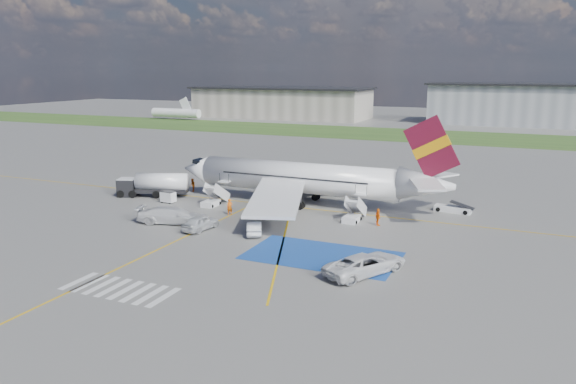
{
  "coord_description": "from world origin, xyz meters",
  "views": [
    {
      "loc": [
        27.1,
        -50.6,
        17.04
      ],
      "look_at": [
        2.47,
        5.28,
        3.5
      ],
      "focal_mm": 35.0,
      "sensor_mm": 36.0,
      "label": 1
    }
  ],
  "objects_px": {
    "airliner": "(309,178)",
    "van_white_b": "(174,213)",
    "car_silver_a": "(200,223)",
    "van_white_a": "(366,261)",
    "car_silver_b": "(254,227)",
    "gpu_cart": "(168,197)",
    "belt_loader": "(453,209)",
    "fuel_tanker": "(154,187)"
  },
  "relations": [
    {
      "from": "airliner",
      "to": "car_silver_b",
      "type": "relative_size",
      "value": 8.58
    },
    {
      "from": "fuel_tanker",
      "to": "gpu_cart",
      "type": "xyz_separation_m",
      "value": [
        3.95,
        -2.26,
        -0.66
      ]
    },
    {
      "from": "airliner",
      "to": "van_white_a",
      "type": "distance_m",
      "value": 24.94
    },
    {
      "from": "gpu_cart",
      "to": "car_silver_a",
      "type": "relative_size",
      "value": 0.4
    },
    {
      "from": "gpu_cart",
      "to": "van_white_b",
      "type": "distance_m",
      "value": 10.31
    },
    {
      "from": "fuel_tanker",
      "to": "van_white_b",
      "type": "relative_size",
      "value": 1.53
    },
    {
      "from": "van_white_b",
      "to": "airliner",
      "type": "bearing_deg",
      "value": -50.52
    },
    {
      "from": "belt_loader",
      "to": "van_white_b",
      "type": "xyz_separation_m",
      "value": [
        -27.89,
        -17.86,
        0.89
      ]
    },
    {
      "from": "fuel_tanker",
      "to": "car_silver_a",
      "type": "relative_size",
      "value": 2.03
    },
    {
      "from": "gpu_cart",
      "to": "van_white_b",
      "type": "relative_size",
      "value": 0.3
    },
    {
      "from": "airliner",
      "to": "car_silver_a",
      "type": "height_order",
      "value": "airliner"
    },
    {
      "from": "car_silver_b",
      "to": "van_white_b",
      "type": "distance_m",
      "value": 10.05
    },
    {
      "from": "van_white_a",
      "to": "van_white_b",
      "type": "relative_size",
      "value": 0.97
    },
    {
      "from": "car_silver_a",
      "to": "van_white_a",
      "type": "distance_m",
      "value": 20.66
    },
    {
      "from": "belt_loader",
      "to": "car_silver_a",
      "type": "height_order",
      "value": "car_silver_a"
    },
    {
      "from": "gpu_cart",
      "to": "van_white_b",
      "type": "height_order",
      "value": "van_white_b"
    },
    {
      "from": "airliner",
      "to": "gpu_cart",
      "type": "distance_m",
      "value": 18.35
    },
    {
      "from": "car_silver_a",
      "to": "van_white_b",
      "type": "height_order",
      "value": "van_white_b"
    },
    {
      "from": "fuel_tanker",
      "to": "van_white_a",
      "type": "bearing_deg",
      "value": -46.09
    },
    {
      "from": "car_silver_b",
      "to": "airliner",
      "type": "bearing_deg",
      "value": -119.24
    },
    {
      "from": "airliner",
      "to": "car_silver_a",
      "type": "relative_size",
      "value": 7.76
    },
    {
      "from": "car_silver_a",
      "to": "van_white_a",
      "type": "relative_size",
      "value": 0.77
    },
    {
      "from": "van_white_b",
      "to": "gpu_cart",
      "type": "bearing_deg",
      "value": 24.94
    },
    {
      "from": "car_silver_a",
      "to": "van_white_a",
      "type": "xyz_separation_m",
      "value": [
        19.91,
        -5.52,
        0.34
      ]
    },
    {
      "from": "car_silver_a",
      "to": "belt_loader",
      "type": "bearing_deg",
      "value": -135.4
    },
    {
      "from": "airliner",
      "to": "car_silver_b",
      "type": "height_order",
      "value": "airliner"
    },
    {
      "from": "airliner",
      "to": "gpu_cart",
      "type": "xyz_separation_m",
      "value": [
        -17.01,
        -6.33,
        -2.71
      ]
    },
    {
      "from": "fuel_tanker",
      "to": "van_white_a",
      "type": "distance_m",
      "value": 38.33
    },
    {
      "from": "fuel_tanker",
      "to": "belt_loader",
      "type": "xyz_separation_m",
      "value": [
        38.35,
        7.62,
        -1.0
      ]
    },
    {
      "from": "belt_loader",
      "to": "car_silver_a",
      "type": "relative_size",
      "value": 1.0
    },
    {
      "from": "airliner",
      "to": "car_silver_a",
      "type": "bearing_deg",
      "value": -112.69
    },
    {
      "from": "belt_loader",
      "to": "fuel_tanker",
      "type": "bearing_deg",
      "value": -163.52
    },
    {
      "from": "airliner",
      "to": "van_white_a",
      "type": "relative_size",
      "value": 6.01
    },
    {
      "from": "airliner",
      "to": "van_white_b",
      "type": "bearing_deg",
      "value": -126.25
    },
    {
      "from": "car_silver_a",
      "to": "gpu_cart",
      "type": "bearing_deg",
      "value": -34.09
    },
    {
      "from": "fuel_tanker",
      "to": "belt_loader",
      "type": "bearing_deg",
      "value": -8.91
    },
    {
      "from": "fuel_tanker",
      "to": "van_white_b",
      "type": "bearing_deg",
      "value": -64.55
    },
    {
      "from": "gpu_cart",
      "to": "car_silver_a",
      "type": "xyz_separation_m",
      "value": [
        10.6,
        -8.99,
        0.12
      ]
    },
    {
      "from": "car_silver_a",
      "to": "van_white_b",
      "type": "bearing_deg",
      "value": -7.61
    },
    {
      "from": "belt_loader",
      "to": "car_silver_a",
      "type": "xyz_separation_m",
      "value": [
        -23.8,
        -18.87,
        0.46
      ]
    },
    {
      "from": "car_silver_a",
      "to": "car_silver_b",
      "type": "xyz_separation_m",
      "value": [
        5.95,
        1.01,
        -0.1
      ]
    },
    {
      "from": "fuel_tanker",
      "to": "car_silver_a",
      "type": "height_order",
      "value": "fuel_tanker"
    }
  ]
}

